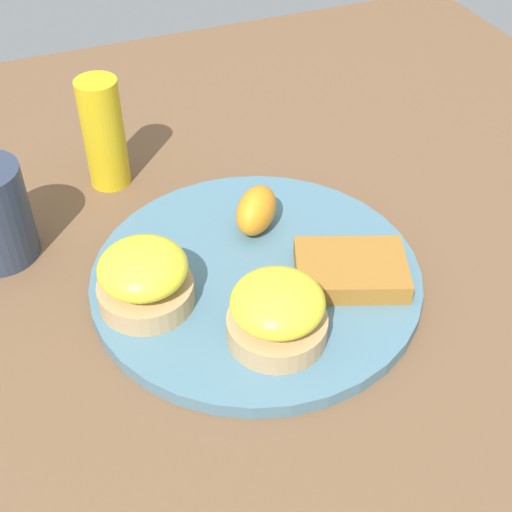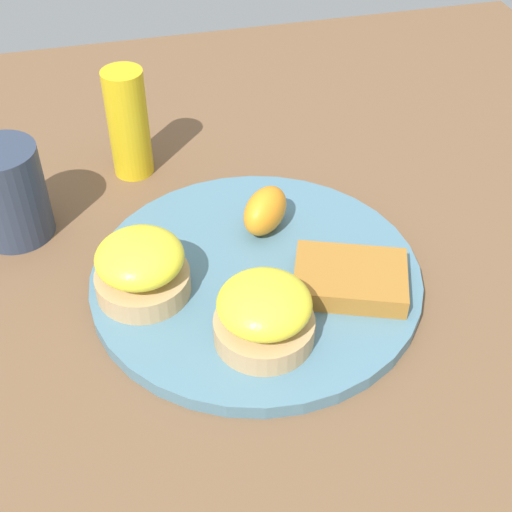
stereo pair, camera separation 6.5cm
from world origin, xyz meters
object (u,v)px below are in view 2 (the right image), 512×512
object	(u,v)px
cup	(7,193)
condiment_bottle	(128,123)
orange_wedge	(265,211)
hashbrown_patty	(350,278)
sandwich_benedict_right	(264,314)
sandwich_benedict_left	(141,269)
fork	(230,302)

from	to	relation	value
cup	condiment_bottle	size ratio (longest dim) A/B	0.85
orange_wedge	hashbrown_patty	bearing A→B (deg)	118.42
sandwich_benedict_right	cup	size ratio (longest dim) A/B	0.81
sandwich_benedict_left	cup	size ratio (longest dim) A/B	0.81
sandwich_benedict_right	cup	distance (m)	0.29
sandwich_benedict_left	fork	size ratio (longest dim) A/B	0.39
sandwich_benedict_right	fork	size ratio (longest dim) A/B	0.39
sandwich_benedict_right	hashbrown_patty	xyz separation A→B (m)	(-0.09, -0.04, -0.02)
hashbrown_patty	fork	world-z (taller)	hashbrown_patty
hashbrown_patty	cup	xyz separation A→B (m)	(0.30, -0.17, 0.03)
sandwich_benedict_right	hashbrown_patty	distance (m)	0.10
sandwich_benedict_left	condiment_bottle	world-z (taller)	condiment_bottle
hashbrown_patty	condiment_bottle	world-z (taller)	condiment_bottle
orange_wedge	sandwich_benedict_right	bearing A→B (deg)	75.21
cup	condiment_bottle	world-z (taller)	condiment_bottle
hashbrown_patty	cup	distance (m)	0.34
sandwich_benedict_left	condiment_bottle	distance (m)	0.21
hashbrown_patty	fork	size ratio (longest dim) A/B	0.46
sandwich_benedict_left	orange_wedge	size ratio (longest dim) A/B	1.41
hashbrown_patty	cup	bearing A→B (deg)	-29.92
sandwich_benedict_left	cup	world-z (taller)	cup
orange_wedge	condiment_bottle	size ratio (longest dim) A/B	0.49
orange_wedge	condiment_bottle	world-z (taller)	condiment_bottle
fork	condiment_bottle	world-z (taller)	condiment_bottle
cup	condiment_bottle	bearing A→B (deg)	-148.07
sandwich_benedict_left	fork	distance (m)	0.08
sandwich_benedict_right	orange_wedge	bearing A→B (deg)	-104.79
fork	cup	size ratio (longest dim) A/B	2.08
sandwich_benedict_left	hashbrown_patty	size ratio (longest dim) A/B	0.84
condiment_bottle	orange_wedge	bearing A→B (deg)	126.89
sandwich_benedict_left	orange_wedge	xyz separation A→B (m)	(-0.13, -0.06, -0.01)
hashbrown_patty	sandwich_benedict_right	bearing A→B (deg)	24.51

